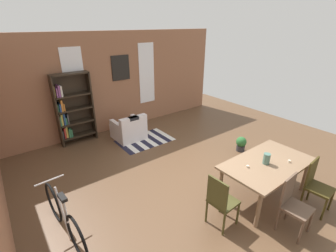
{
  "coord_description": "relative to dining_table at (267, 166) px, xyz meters",
  "views": [
    {
      "loc": [
        -2.93,
        -2.68,
        3.1
      ],
      "look_at": [
        0.17,
        1.43,
        0.85
      ],
      "focal_mm": 25.44,
      "sensor_mm": 36.0,
      "label": 1
    }
  ],
  "objects": [
    {
      "name": "tealight_candle_0",
      "position": [
        0.32,
        -0.23,
        0.1
      ],
      "size": [
        0.04,
        0.04,
        0.04
      ],
      "primitive_type": "cylinder",
      "color": "silver",
      "rests_on": "dining_table"
    },
    {
      "name": "framed_picture",
      "position": [
        -0.55,
        4.64,
        1.21
      ],
      "size": [
        0.56,
        0.03,
        0.72
      ],
      "primitive_type": "cube",
      "color": "black"
    },
    {
      "name": "bicycle_second",
      "position": [
        -3.32,
        1.3,
        -0.31
      ],
      "size": [
        0.44,
        1.67,
        0.89
      ],
      "color": "black",
      "rests_on": "ground"
    },
    {
      "name": "bookshelf_tall",
      "position": [
        -2.15,
        4.48,
        0.3
      ],
      "size": [
        0.97,
        0.29,
        1.93
      ],
      "color": "#2D2319",
      "rests_on": "ground"
    },
    {
      "name": "window_pane_1",
      "position": [
        0.35,
        4.64,
        0.94
      ],
      "size": [
        0.55,
        0.02,
        1.88
      ],
      "primitive_type": "cube",
      "color": "white"
    },
    {
      "name": "potted_plant_by_shelf",
      "position": [
        1.11,
        1.35,
        -0.45
      ],
      "size": [
        0.26,
        0.26,
        0.39
      ],
      "color": "#333338",
      "rests_on": "ground"
    },
    {
      "name": "window_pane_0",
      "position": [
        -1.91,
        4.64,
        0.94
      ],
      "size": [
        0.55,
        0.02,
        1.88
      ],
      "primitive_type": "cube",
      "color": "white"
    },
    {
      "name": "tealight_candle_1",
      "position": [
        -0.44,
        0.12,
        0.1
      ],
      "size": [
        0.04,
        0.04,
        0.04
      ],
      "primitive_type": "cylinder",
      "color": "silver",
      "rests_on": "dining_table"
    },
    {
      "name": "vase_on_table",
      "position": [
        -0.07,
        0.0,
        0.18
      ],
      "size": [
        0.12,
        0.12,
        0.2
      ],
      "primitive_type": "cylinder",
      "color": "#4C7266",
      "rests_on": "dining_table"
    },
    {
      "name": "ground_plane",
      "position": [
        -0.78,
        0.8,
        -0.66
      ],
      "size": [
        10.01,
        10.01,
        0.0
      ],
      "primitive_type": "plane",
      "color": "brown"
    },
    {
      "name": "dining_table",
      "position": [
        0.0,
        0.0,
        0.0
      ],
      "size": [
        1.76,
        1.0,
        0.74
      ],
      "color": "#87684D",
      "rests_on": "ground"
    },
    {
      "name": "armchair_white",
      "position": [
        -0.86,
        3.76,
        -0.38
      ],
      "size": [
        0.82,
        0.82,
        0.75
      ],
      "color": "white",
      "rests_on": "ground"
    },
    {
      "name": "dining_chair_near_left",
      "position": [
        -0.4,
        -0.72,
        -0.15
      ],
      "size": [
        0.42,
        0.42,
        0.95
      ],
      "color": "brown",
      "rests_on": "ground"
    },
    {
      "name": "dining_chair_head_left",
      "position": [
        -1.25,
        -0.0,
        -0.15
      ],
      "size": [
        0.41,
        0.41,
        0.95
      ],
      "color": "#42401D",
      "rests_on": "ground"
    },
    {
      "name": "dining_chair_near_right",
      "position": [
        0.39,
        -0.72,
        -0.15
      ],
      "size": [
        0.43,
        0.43,
        0.95
      ],
      "color": "#3C3213",
      "rests_on": "ground"
    },
    {
      "name": "back_wall_brick",
      "position": [
        -0.78,
        4.71,
        0.79
      ],
      "size": [
        7.47,
        0.12,
        2.9
      ],
      "primitive_type": "cube",
      "color": "#976246",
      "rests_on": "ground"
    },
    {
      "name": "striped_rug",
      "position": [
        -0.58,
        3.37,
        -0.65
      ],
      "size": [
        1.5,
        0.99,
        0.01
      ],
      "color": "#1E1E33",
      "rests_on": "ground"
    }
  ]
}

